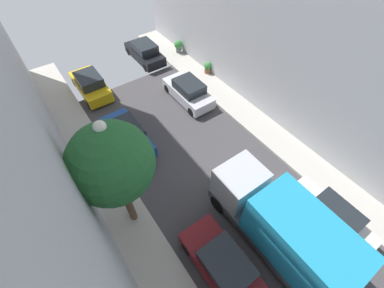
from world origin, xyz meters
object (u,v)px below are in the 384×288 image
at_px(parked_car_left_2, 224,266).
at_px(potted_plant_0, 208,67).
at_px(parked_car_right_1, 329,218).
at_px(parked_car_left_4, 90,85).
at_px(potted_plant_1, 178,46).
at_px(street_tree_0, 112,164).
at_px(delivery_truck, 282,227).
at_px(lamp_post, 115,164).
at_px(parked_car_right_3, 145,52).
at_px(parked_car_left_3, 127,135).
at_px(parked_car_right_2, 188,91).

relative_size(parked_car_left_2, potted_plant_0, 4.61).
xyz_separation_m(parked_car_right_1, potted_plant_0, (3.08, 13.28, -0.09)).
height_order(parked_car_left_4, potted_plant_1, parked_car_left_4).
bearing_deg(street_tree_0, delivery_truck, -45.34).
bearing_deg(potted_plant_1, parked_car_left_2, -117.44).
height_order(delivery_truck, potted_plant_1, delivery_truck).
xyz_separation_m(delivery_truck, potted_plant_1, (5.60, 16.37, -1.03)).
relative_size(potted_plant_0, lamp_post, 0.14).
relative_size(parked_car_left_2, lamp_post, 0.66).
bearing_deg(delivery_truck, parked_car_right_1, -17.78).
xyz_separation_m(parked_car_left_4, parked_car_right_3, (5.40, 1.63, 0.00)).
height_order(parked_car_left_3, parked_car_left_4, same).
relative_size(potted_plant_0, potted_plant_1, 0.85).
bearing_deg(parked_car_right_2, parked_car_left_3, -166.64).
bearing_deg(parked_car_right_1, delivery_truck, 162.22).
height_order(parked_car_left_3, parked_car_right_3, same).
xyz_separation_m(parked_car_right_1, parked_car_right_3, (0.00, 18.02, 0.00)).
bearing_deg(parked_car_left_2, parked_car_right_2, 62.41).
height_order(parked_car_left_2, potted_plant_1, parked_car_left_2).
relative_size(parked_car_right_1, lamp_post, 0.66).
bearing_deg(potted_plant_0, parked_car_right_3, 122.98).
bearing_deg(street_tree_0, parked_car_left_2, -65.26).
relative_size(delivery_truck, lamp_post, 1.04).
xyz_separation_m(street_tree_0, lamp_post, (0.13, 0.25, -0.44)).
bearing_deg(lamp_post, parked_car_right_1, -38.95).
xyz_separation_m(parked_car_left_3, potted_plant_1, (8.30, 6.93, 0.04)).
relative_size(parked_car_right_3, potted_plant_1, 3.90).
distance_m(parked_car_right_2, parked_car_right_3, 6.44).
bearing_deg(potted_plant_1, parked_car_right_2, -117.18).
distance_m(street_tree_0, potted_plant_1, 16.01).
xyz_separation_m(potted_plant_1, lamp_post, (-10.20, -11.34, 3.50)).
height_order(parked_car_left_2, street_tree_0, street_tree_0).
relative_size(parked_car_left_4, delivery_truck, 0.64).
distance_m(parked_car_left_4, delivery_truck, 15.79).
height_order(parked_car_left_4, parked_car_right_2, same).
bearing_deg(parked_car_left_3, potted_plant_1, 39.86).
bearing_deg(parked_car_left_4, potted_plant_1, 5.82).
height_order(street_tree_0, lamp_post, lamp_post).
relative_size(parked_car_right_1, potted_plant_0, 4.61).
xyz_separation_m(parked_car_left_3, parked_car_right_3, (5.40, 7.72, 0.00)).
bearing_deg(street_tree_0, lamp_post, 63.10).
distance_m(parked_car_right_1, lamp_post, 10.03).
distance_m(parked_car_left_2, street_tree_0, 6.27).
bearing_deg(parked_car_right_3, delivery_truck, -98.94).
distance_m(parked_car_left_3, lamp_post, 5.96).
relative_size(parked_car_left_3, delivery_truck, 0.64).
bearing_deg(parked_car_left_2, potted_plant_0, 54.84).
height_order(parked_car_left_4, delivery_truck, delivery_truck).
height_order(parked_car_right_1, lamp_post, lamp_post).
relative_size(street_tree_0, potted_plant_0, 6.77).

